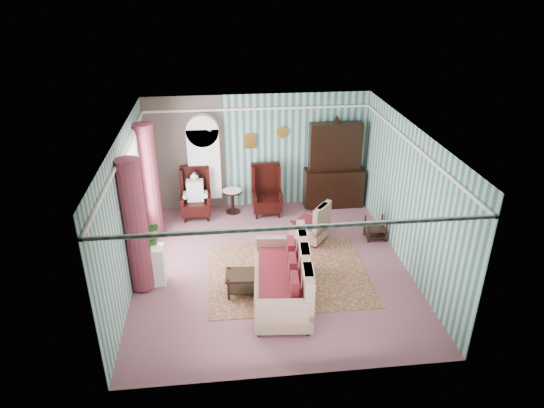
{
  "coord_description": "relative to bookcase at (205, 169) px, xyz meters",
  "views": [
    {
      "loc": [
        -0.95,
        -8.42,
        5.58
      ],
      "look_at": [
        0.07,
        0.6,
        1.15
      ],
      "focal_mm": 32.0,
      "sensor_mm": 36.0,
      "label": 1
    }
  ],
  "objects": [
    {
      "name": "plant_stand",
      "position": [
        -1.05,
        -3.14,
        -0.72
      ],
      "size": [
        0.55,
        0.35,
        0.8
      ],
      "primitive_type": "cube",
      "color": "silver",
      "rests_on": "floor"
    },
    {
      "name": "bookcase",
      "position": [
        0.0,
        0.0,
        0.0
      ],
      "size": [
        0.8,
        0.28,
        2.24
      ],
      "primitive_type": "cube",
      "color": "white",
      "rests_on": "floor"
    },
    {
      "name": "wingback_right",
      "position": [
        1.5,
        -0.39,
        -0.5
      ],
      "size": [
        0.76,
        0.8,
        1.25
      ],
      "primitive_type": "cube",
      "color": "black",
      "rests_on": "floor"
    },
    {
      "name": "room_shell",
      "position": [
        0.73,
        -2.66,
        0.89
      ],
      "size": [
        5.53,
        6.02,
        2.91
      ],
      "color": "#3C6D63",
      "rests_on": "ground"
    },
    {
      "name": "sofa",
      "position": [
        1.4,
        -3.95,
        -0.62
      ],
      "size": [
        1.25,
        2.32,
        1.01
      ],
      "primitive_type": "cube",
      "rotation": [
        0.0,
        0.0,
        1.48
      ],
      "color": "beige",
      "rests_on": "floor"
    },
    {
      "name": "coffee_table",
      "position": [
        0.85,
        -3.69,
        -0.9
      ],
      "size": [
        0.97,
        0.57,
        0.44
      ],
      "primitive_type": "cube",
      "rotation": [
        0.0,
        0.0,
        -0.07
      ],
      "color": "black",
      "rests_on": "floor"
    },
    {
      "name": "floor",
      "position": [
        1.35,
        -2.84,
        -1.12
      ],
      "size": [
        6.0,
        6.0,
        0.0
      ],
      "primitive_type": "plane",
      "color": "#804A57",
      "rests_on": "ground"
    },
    {
      "name": "dresser_hutch",
      "position": [
        3.25,
        -0.12,
        0.06
      ],
      "size": [
        1.5,
        0.56,
        2.36
      ],
      "primitive_type": "cube",
      "color": "black",
      "rests_on": "floor"
    },
    {
      "name": "seated_woman",
      "position": [
        -0.25,
        -0.39,
        -0.53
      ],
      "size": [
        0.44,
        0.4,
        1.18
      ],
      "primitive_type": null,
      "color": "white",
      "rests_on": "floor"
    },
    {
      "name": "potted_plant_a",
      "position": [
        -1.05,
        -3.28,
        -0.13
      ],
      "size": [
        0.36,
        0.32,
        0.38
      ],
      "primitive_type": "imported",
      "rotation": [
        0.0,
        0.0,
        -0.08
      ],
      "color": "#204F18",
      "rests_on": "plant_stand"
    },
    {
      "name": "potted_plant_b",
      "position": [
        -0.95,
        -3.01,
        -0.08
      ],
      "size": [
        0.33,
        0.31,
        0.49
      ],
      "primitive_type": "imported",
      "rotation": [
        0.0,
        0.0,
        -0.41
      ],
      "color": "#21551A",
      "rests_on": "plant_stand"
    },
    {
      "name": "wingback_left",
      "position": [
        -0.25,
        -0.39,
        -0.5
      ],
      "size": [
        0.76,
        0.8,
        1.25
      ],
      "primitive_type": "cube",
      "color": "black",
      "rests_on": "floor"
    },
    {
      "name": "floral_armchair",
      "position": [
        2.33,
        -1.82,
        -0.64
      ],
      "size": [
        1.11,
        1.1,
        0.96
      ],
      "primitive_type": "cube",
      "rotation": [
        0.0,
        0.0,
        0.9
      ],
      "color": "beige",
      "rests_on": "floor"
    },
    {
      "name": "potted_plant_c",
      "position": [
        -1.15,
        -3.03,
        -0.14
      ],
      "size": [
        0.25,
        0.25,
        0.37
      ],
      "primitive_type": "imported",
      "rotation": [
        0.0,
        0.0,
        -0.23
      ],
      "color": "#184A17",
      "rests_on": "plant_stand"
    },
    {
      "name": "round_side_table",
      "position": [
        0.65,
        -0.24,
        -0.82
      ],
      "size": [
        0.5,
        0.5,
        0.6
      ],
      "primitive_type": "cylinder",
      "color": "black",
      "rests_on": "floor"
    },
    {
      "name": "rug",
      "position": [
        1.65,
        -3.14,
        -1.11
      ],
      "size": [
        3.2,
        2.6,
        0.01
      ],
      "primitive_type": "cube",
      "color": "#462017",
      "rests_on": "floor"
    },
    {
      "name": "nest_table",
      "position": [
        3.82,
        -1.94,
        -0.85
      ],
      "size": [
        0.45,
        0.38,
        0.54
      ],
      "primitive_type": "cube",
      "color": "black",
      "rests_on": "floor"
    }
  ]
}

